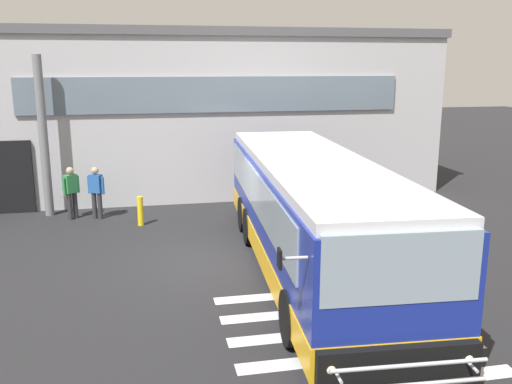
# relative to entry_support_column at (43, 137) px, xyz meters

# --- Properties ---
(ground_plane) EXTENTS (80.00, 90.00, 0.02)m
(ground_plane) POSITION_rel_entry_support_column_xyz_m (4.60, -5.40, -2.56)
(ground_plane) COLOR #232326
(ground_plane) RESTS_ON ground
(bay_paint_stripes) EXTENTS (4.40, 3.96, 0.01)m
(bay_paint_stripes) POSITION_rel_entry_support_column_xyz_m (6.60, -9.60, -2.55)
(bay_paint_stripes) COLOR silver
(bay_paint_stripes) RESTS_ON ground
(terminal_building) EXTENTS (20.82, 13.80, 6.05)m
(terminal_building) POSITION_rel_entry_support_column_xyz_m (3.93, 6.18, 0.46)
(terminal_building) COLOR #B7B7BC
(terminal_building) RESTS_ON ground
(entry_support_column) EXTENTS (0.28, 0.28, 5.11)m
(entry_support_column) POSITION_rel_entry_support_column_xyz_m (0.00, 0.00, 0.00)
(entry_support_column) COLOR slate
(entry_support_column) RESTS_ON ground
(bus_main_foreground) EXTENTS (3.64, 11.27, 2.70)m
(bus_main_foreground) POSITION_rel_entry_support_column_xyz_m (6.89, -6.45, -1.22)
(bus_main_foreground) COLOR navy
(bus_main_foreground) RESTS_ON ground
(passenger_near_column) EXTENTS (0.52, 0.50, 1.68)m
(passenger_near_column) POSITION_rel_entry_support_column_xyz_m (0.78, -0.59, -1.59)
(passenger_near_column) COLOR #2D2D33
(passenger_near_column) RESTS_ON ground
(passenger_by_doorway) EXTENTS (0.53, 0.38, 1.68)m
(passenger_by_doorway) POSITION_rel_entry_support_column_xyz_m (1.57, -0.74, -1.63)
(passenger_by_doorway) COLOR #2D2D33
(passenger_by_doorway) RESTS_ON ground
(safety_bollard_yellow) EXTENTS (0.18, 0.18, 0.90)m
(safety_bollard_yellow) POSITION_rel_entry_support_column_xyz_m (2.91, -1.80, -2.10)
(safety_bollard_yellow) COLOR yellow
(safety_bollard_yellow) RESTS_ON ground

